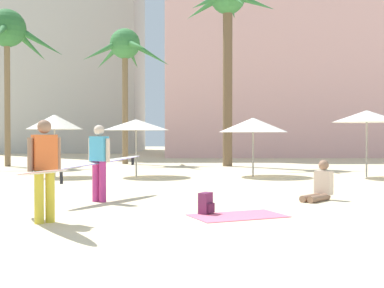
% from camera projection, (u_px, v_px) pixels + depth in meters
% --- Properties ---
extents(ground, '(120.00, 120.00, 0.00)m').
position_uv_depth(ground, '(232.00, 245.00, 7.11)').
color(ground, beige).
extents(hotel_pink, '(18.31, 8.48, 17.05)m').
position_uv_depth(hotel_pink, '(290.00, 41.00, 37.86)').
color(hotel_pink, beige).
rests_on(hotel_pink, ground).
extents(palm_tree_far_left, '(4.46, 4.59, 9.16)m').
position_uv_depth(palm_tree_far_left, '(228.00, 17.00, 24.83)').
color(palm_tree_far_left, brown).
rests_on(palm_tree_far_left, ground).
extents(palm_tree_left, '(5.20, 5.36, 7.67)m').
position_uv_depth(palm_tree_left, '(7.00, 35.00, 24.75)').
color(palm_tree_left, brown).
rests_on(palm_tree_left, ground).
extents(palm_tree_center, '(4.56, 4.84, 7.17)m').
position_uv_depth(palm_tree_center, '(125.00, 52.00, 26.87)').
color(palm_tree_center, brown).
rests_on(palm_tree_center, ground).
extents(cafe_umbrella_0, '(2.44, 2.44, 2.12)m').
position_uv_depth(cafe_umbrella_0, '(136.00, 125.00, 18.80)').
color(cafe_umbrella_0, gray).
rests_on(cafe_umbrella_0, ground).
extents(cafe_umbrella_3, '(2.58, 2.58, 2.18)m').
position_uv_depth(cafe_umbrella_3, '(253.00, 125.00, 18.93)').
color(cafe_umbrella_3, gray).
rests_on(cafe_umbrella_3, ground).
extents(cafe_umbrella_4, '(2.05, 2.05, 2.29)m').
position_uv_depth(cafe_umbrella_4, '(55.00, 122.00, 18.69)').
color(cafe_umbrella_4, gray).
rests_on(cafe_umbrella_4, ground).
extents(cafe_umbrella_6, '(2.46, 2.46, 2.43)m').
position_uv_depth(cafe_umbrella_6, '(367.00, 116.00, 18.35)').
color(cafe_umbrella_6, gray).
rests_on(cafe_umbrella_6, ground).
extents(beach_towel, '(1.98, 1.58, 0.01)m').
position_uv_depth(beach_towel, '(238.00, 216.00, 9.59)').
color(beach_towel, '#EF6684').
rests_on(beach_towel, ground).
extents(backpack, '(0.33, 0.35, 0.42)m').
position_uv_depth(backpack, '(206.00, 204.00, 9.83)').
color(backpack, '#69294F').
rests_on(backpack, ground).
extents(person_mid_left, '(1.88, 2.97, 1.77)m').
position_uv_depth(person_mid_left, '(100.00, 161.00, 11.77)').
color(person_mid_left, '#B7337F').
rests_on(person_mid_left, ground).
extents(person_near_left, '(0.92, 0.96, 0.94)m').
position_uv_depth(person_near_left, '(320.00, 186.00, 11.93)').
color(person_near_left, '#936B51').
rests_on(person_near_left, ground).
extents(person_mid_right, '(1.76, 2.53, 1.80)m').
position_uv_depth(person_mid_right, '(43.00, 168.00, 8.73)').
color(person_mid_right, gold).
rests_on(person_mid_right, ground).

